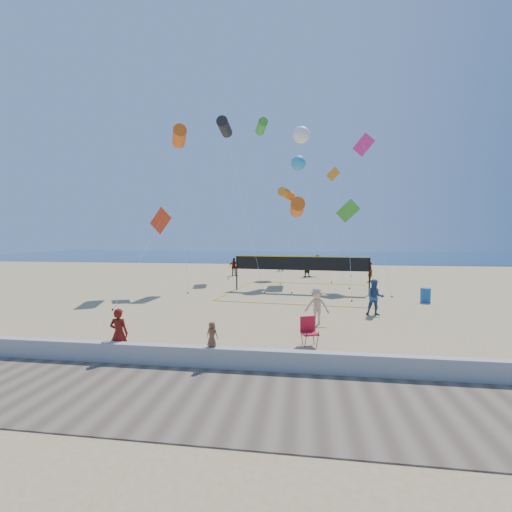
# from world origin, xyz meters

# --- Properties ---
(ground) EXTENTS (120.00, 120.00, 0.00)m
(ground) POSITION_xyz_m (0.00, 0.00, 0.00)
(ground) COLOR tan
(ground) RESTS_ON ground
(ocean) EXTENTS (140.00, 50.00, 0.03)m
(ocean) POSITION_xyz_m (0.00, 62.00, 0.01)
(ocean) COLOR navy
(ocean) RESTS_ON ground
(seawall) EXTENTS (32.00, 0.30, 0.60)m
(seawall) POSITION_xyz_m (0.00, -3.00, 0.30)
(seawall) COLOR #B2B2AD
(seawall) RESTS_ON ground
(boardwalk) EXTENTS (32.00, 3.60, 0.03)m
(boardwalk) POSITION_xyz_m (0.00, -5.00, 0.01)
(boardwalk) COLOR #6F5F4C
(boardwalk) RESTS_ON ground
(woman) EXTENTS (0.60, 0.40, 1.61)m
(woman) POSITION_xyz_m (-3.96, -2.70, 0.80)
(woman) COLOR maroon
(woman) RESTS_ON ground
(toddler) EXTENTS (0.41, 0.32, 0.74)m
(toddler) POSITION_xyz_m (-0.85, -2.95, 0.97)
(toddler) COLOR brown
(toddler) RESTS_ON seawall
(bystander_a) EXTENTS (0.91, 0.73, 1.78)m
(bystander_a) POSITION_xyz_m (5.31, 4.77, 0.89)
(bystander_a) COLOR #305078
(bystander_a) RESTS_ON ground
(bystander_b) EXTENTS (1.15, 0.78, 1.65)m
(bystander_b) POSITION_xyz_m (2.40, 2.51, 0.82)
(bystander_b) COLOR #D3AC8C
(bystander_b) RESTS_ON ground
(far_person_0) EXTENTS (1.15, 0.80, 1.81)m
(far_person_0) POSITION_xyz_m (-5.25, 21.26, 0.91)
(far_person_0) COLOR gray
(far_person_0) RESTS_ON ground
(far_person_1) EXTENTS (1.63, 0.65, 1.71)m
(far_person_1) POSITION_xyz_m (2.11, 21.07, 0.86)
(far_person_1) COLOR gray
(far_person_1) RESTS_ON ground
(far_person_2) EXTENTS (0.44, 0.64, 1.68)m
(far_person_2) POSITION_xyz_m (7.62, 18.49, 0.84)
(far_person_2) COLOR gray
(far_person_2) RESTS_ON ground
(far_person_3) EXTENTS (0.88, 0.70, 1.78)m
(far_person_3) POSITION_xyz_m (-0.75, 26.73, 0.89)
(far_person_3) COLOR gray
(far_person_3) RESTS_ON ground
(far_person_4) EXTENTS (1.05, 1.29, 1.74)m
(far_person_4) POSITION_xyz_m (3.40, 29.25, 0.87)
(far_person_4) COLOR gray
(far_person_4) RESTS_ON ground
(camp_chair) EXTENTS (0.68, 0.79, 1.12)m
(camp_chair) POSITION_xyz_m (2.01, -0.49, 0.57)
(camp_chair) COLOR red
(camp_chair) RESTS_ON ground
(trash_barrel) EXTENTS (0.69, 0.69, 0.85)m
(trash_barrel) POSITION_xyz_m (8.99, 8.73, 0.43)
(trash_barrel) COLOR #185AA1
(trash_barrel) RESTS_ON ground
(volleyball_net) EXTENTS (10.43, 10.29, 2.55)m
(volleyball_net) POSITION_xyz_m (1.55, 11.57, 1.76)
(volleyball_net) COLOR black
(volleyball_net) RESTS_ON ground
(kite_0) EXTENTS (2.44, 3.98, 12.09)m
(kite_0) POSITION_xyz_m (-7.53, 12.37, 11.43)
(kite_0) COLOR #E05814
(kite_0) RESTS_ON ground
(kite_1) EXTENTS (4.34, 5.63, 13.50)m
(kite_1) POSITION_xyz_m (-4.70, 15.15, 12.88)
(kite_1) COLOR black
(kite_1) RESTS_ON ground
(kite_2) EXTENTS (1.45, 6.37, 8.01)m
(kite_2) POSITION_xyz_m (0.32, 16.17, 7.50)
(kite_2) COLOR orange
(kite_2) RESTS_ON ground
(kite_3) EXTENTS (1.83, 5.86, 5.95)m
(kite_3) POSITION_xyz_m (-7.84, 9.24, 4.82)
(kite_3) COLOR red
(kite_3) RESTS_ON ground
(kite_4) EXTENTS (1.78, 5.00, 6.69)m
(kite_4) POSITION_xyz_m (4.96, 12.97, 5.57)
(kite_4) COLOR green
(kite_4) RESTS_ON ground
(kite_5) EXTENTS (1.73, 8.13, 12.72)m
(kite_5) POSITION_xyz_m (6.80, 17.47, 11.18)
(kite_5) COLOR #D82984
(kite_5) RESTS_ON ground
(kite_6) EXTENTS (2.38, 4.32, 13.78)m
(kite_6) POSITION_xyz_m (1.48, 18.66, 13.03)
(kite_6) COLOR white
(kite_6) RESTS_ON ground
(kite_7) EXTENTS (4.05, 8.20, 12.46)m
(kite_7) POSITION_xyz_m (1.14, 23.95, 11.68)
(kite_7) COLOR #2C9DD7
(kite_7) RESTS_ON ground
(kite_8) EXTENTS (3.32, 5.94, 15.90)m
(kite_8) POSITION_xyz_m (-2.61, 22.80, 15.25)
(kite_8) COLOR green
(kite_8) RESTS_ON ground
(kite_9) EXTENTS (2.18, 6.72, 12.10)m
(kite_9) POSITION_xyz_m (5.17, 27.99, 10.57)
(kite_9) COLOR orange
(kite_9) RESTS_ON ground
(kite_10) EXTENTS (4.75, 4.79, 7.21)m
(kite_10) POSITION_xyz_m (1.20, 16.90, 6.43)
(kite_10) COLOR #E05814
(kite_10) RESTS_ON ground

